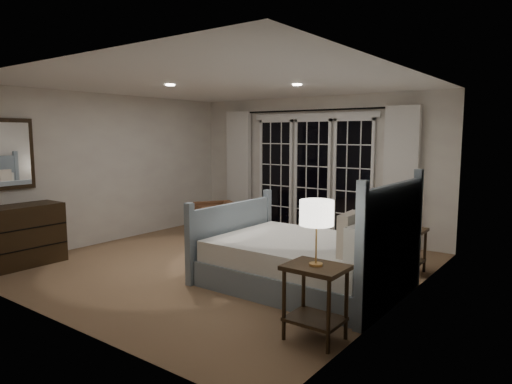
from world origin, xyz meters
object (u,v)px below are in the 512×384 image
Objects in this scene: lamp_left at (317,214)px; lamp_right at (409,196)px; armchair at (216,220)px; dresser at (17,236)px; nightstand_right at (407,243)px; nightstand_left at (315,291)px; bed at (307,260)px.

lamp_left is 1.08× the size of lamp_right.
dresser is (-1.04, -2.97, 0.10)m from armchair.
dresser is (-4.42, -2.96, 0.03)m from nightstand_right.
dresser is (-4.43, -0.46, -0.03)m from nightstand_left.
nightstand_right is 2.60m from lamp_left.
dresser is at bearing -146.21° from lamp_right.
nightstand_left is 1.27× the size of lamp_right.
nightstand_left is at bearing -3.46° from armchair.
nightstand_left is (0.79, -1.21, 0.12)m from bed.
armchair is (-3.38, 0.01, -0.70)m from lamp_right.
armchair is (-2.61, 1.29, -0.01)m from bed.
nightstand_left is 0.97× the size of armchair.
lamp_right reaches higher than nightstand_right.
bed is 1.88× the size of dresser.
dresser reaches higher than armchair.
nightstand_left reaches higher than armchair.
bed is at bearing 6.58° from armchair.
nightstand_right is at bearing 33.79° from dresser.
bed is 2.91m from armchair.
dresser is at bearing -174.02° from nightstand_left.
nightstand_right is at bearing 165.96° from lamp_right.
lamp_left is at bearing -89.63° from nightstand_right.
dresser is (-3.64, -1.68, 0.09)m from bed.
nightstand_right is at bearing 32.72° from armchair.
nightstand_left is 0.69m from lamp_left.
bed reaches higher than lamp_right.
bed is at bearing 24.70° from dresser.
lamp_right reaches higher than dresser.
armchair is at bearing 143.60° from lamp_left.
dresser is at bearing -155.30° from bed.
lamp_left is 2.50m from lamp_right.
lamp_right reaches higher than armchair.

